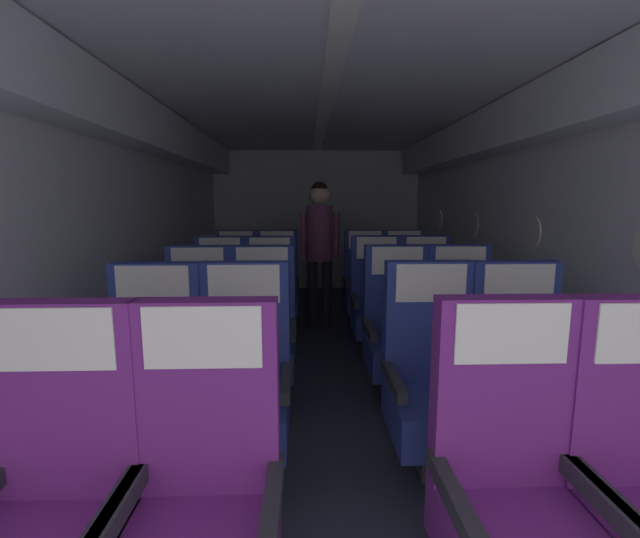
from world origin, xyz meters
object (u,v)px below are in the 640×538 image
at_px(seat_b_left_window, 152,389).
at_px(seat_d_left_aisle, 270,306).
at_px(seat_d_right_window, 377,305).
at_px(seat_e_right_window, 366,286).
at_px(seat_d_left_window, 220,306).
at_px(seat_e_right_aisle, 405,286).
at_px(seat_c_right_window, 398,334).
at_px(seat_e_left_aisle, 277,287).
at_px(seat_c_left_window, 197,336).
at_px(seat_b_right_aisle, 521,385).
at_px(seat_c_left_aisle, 262,335).
at_px(seat_b_left_aisle, 244,387).
at_px(seat_a_left_aisle, 202,509).
at_px(flight_attendant, 320,239).
at_px(seat_c_right_aisle, 461,333).
at_px(seat_e_left_window, 236,287).
at_px(seat_d_right_aisle, 426,304).
at_px(seat_b_right_window, 432,385).
at_px(seat_a_left_window, 52,513).
at_px(seat_a_right_window, 515,500).

distance_m(seat_b_left_window, seat_d_left_aisle, 1.80).
height_order(seat_d_right_window, seat_e_right_window, same).
bearing_deg(seat_d_left_window, seat_e_right_aisle, 25.15).
xyz_separation_m(seat_c_right_window, seat_e_left_aisle, (-0.99, 1.75, 0.00)).
height_order(seat_d_right_window, seat_e_right_aisle, same).
bearing_deg(seat_c_left_window, seat_e_left_aisle, 75.59).
distance_m(seat_d_left_aisle, seat_d_right_window, 0.99).
bearing_deg(seat_d_left_aisle, seat_e_right_window, 41.74).
relative_size(seat_b_right_aisle, seat_c_left_aisle, 1.00).
bearing_deg(seat_b_left_aisle, seat_d_right_window, 60.79).
distance_m(seat_b_left_window, seat_e_right_aisle, 3.25).
bearing_deg(seat_a_left_aisle, flight_attendant, 82.20).
bearing_deg(seat_c_right_window, seat_d_left_window, 149.17).
relative_size(seat_c_right_aisle, seat_e_left_window, 1.00).
xyz_separation_m(seat_a_left_aisle, seat_d_left_aisle, (-0.01, 2.61, 0.00)).
distance_m(seat_b_right_aisle, flight_attendant, 2.81).
height_order(seat_b_right_aisle, seat_c_left_aisle, same).
relative_size(seat_c_right_aisle, seat_e_left_aisle, 1.00).
bearing_deg(seat_d_right_aisle, seat_d_left_aisle, -179.07).
bearing_deg(seat_d_left_window, seat_d_right_aisle, 0.71).
height_order(seat_b_right_window, seat_d_right_window, same).
bearing_deg(seat_c_right_window, seat_c_left_aisle, 179.71).
xyz_separation_m(seat_a_left_aisle, seat_e_right_window, (0.99, 3.51, 0.00)).
bearing_deg(seat_e_right_aisle, seat_d_right_aisle, -89.82).
bearing_deg(seat_b_right_window, seat_b_left_window, -179.73).
relative_size(seat_a_left_window, seat_b_right_aisle, 1.00).
xyz_separation_m(seat_a_right_window, seat_b_left_window, (-1.44, 0.86, 0.00)).
bearing_deg(seat_b_right_aisle, seat_b_left_window, 179.65).
bearing_deg(seat_d_left_window, seat_e_left_window, 89.56).
bearing_deg(seat_e_left_aisle, seat_c_right_aisle, -50.23).
relative_size(seat_a_left_aisle, flight_attendant, 0.67).
height_order(seat_d_left_aisle, seat_e_right_aisle, same).
distance_m(seat_b_right_window, seat_c_right_window, 0.87).
height_order(seat_e_left_aisle, flight_attendant, flight_attendant).
relative_size(seat_a_left_window, seat_b_left_window, 1.00).
distance_m(seat_b_left_aisle, seat_c_right_aisle, 1.69).
bearing_deg(seat_d_right_window, seat_e_right_window, 89.12).
distance_m(seat_b_left_window, seat_c_left_window, 0.88).
height_order(seat_c_right_window, flight_attendant, flight_attendant).
height_order(seat_b_right_window, seat_d_left_window, same).
bearing_deg(seat_e_left_aisle, seat_b_right_window, -69.54).
xyz_separation_m(seat_b_right_aisle, seat_e_right_aisle, (0.00, 2.65, 0.00)).
height_order(seat_a_left_aisle, seat_b_right_aisle, same).
relative_size(seat_c_right_aisle, flight_attendant, 0.67).
bearing_deg(seat_c_right_window, flight_attendant, 106.82).
bearing_deg(seat_e_right_aisle, seat_c_right_aisle, -89.67).
xyz_separation_m(seat_a_left_window, seat_e_right_window, (1.45, 3.51, 0.00)).
relative_size(seat_c_right_window, seat_e_right_window, 1.00).
distance_m(seat_e_left_window, seat_e_right_aisle, 1.90).
distance_m(seat_b_left_window, flight_attendant, 2.79).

